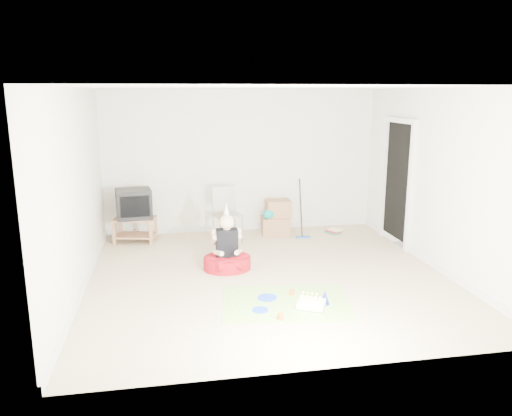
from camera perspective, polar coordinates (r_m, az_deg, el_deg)
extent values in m
plane|color=#C5B08D|center=(7.14, 1.36, -7.74)|extent=(5.00, 5.00, 0.00)
cube|color=black|center=(8.76, 15.92, 2.63)|extent=(0.02, 0.90, 2.05)
cube|color=#956343|center=(8.84, -13.70, -1.19)|extent=(0.76, 0.56, 0.03)
cube|color=#956343|center=(8.92, -13.60, -3.04)|extent=(0.76, 0.56, 0.03)
cube|color=#956343|center=(8.81, -15.92, -2.73)|extent=(0.06, 0.06, 0.43)
cube|color=#956343|center=(8.64, -11.92, -2.80)|extent=(0.06, 0.06, 0.43)
cube|color=#956343|center=(9.15, -15.25, -2.11)|extent=(0.06, 0.06, 0.43)
cube|color=#956343|center=(8.99, -11.40, -2.16)|extent=(0.06, 0.06, 0.43)
cube|color=black|center=(8.78, -13.79, 0.48)|extent=(0.64, 0.56, 0.50)
cube|color=#999A9F|center=(8.62, -3.28, -0.80)|extent=(0.52, 0.50, 0.03)
cylinder|color=#999A9F|center=(8.56, -4.56, -0.82)|extent=(0.02, 0.02, 0.98)
cylinder|color=#999A9F|center=(8.68, -2.02, -0.58)|extent=(0.02, 0.02, 0.98)
cube|color=#9C6E4B|center=(9.12, 2.25, -2.03)|extent=(0.53, 0.42, 0.33)
cube|color=#9C6E4B|center=(9.08, 2.55, -0.04)|extent=(0.44, 0.36, 0.31)
ellipsoid|color=#0B7E81|center=(8.93, 1.47, -0.69)|extent=(0.22, 0.15, 0.17)
cube|color=#235DB2|center=(8.96, 5.40, -3.34)|extent=(0.26, 0.10, 0.03)
cylinder|color=black|center=(8.83, 5.47, -0.17)|extent=(0.04, 0.35, 1.00)
cube|color=#2A7F54|center=(9.34, 8.85, -2.76)|extent=(0.27, 0.30, 0.03)
cube|color=#AE2538|center=(9.34, 8.86, -2.60)|extent=(0.27, 0.29, 0.03)
cube|color=beige|center=(9.33, 8.86, -2.43)|extent=(0.27, 0.29, 0.03)
cylinder|color=#A50F1A|center=(7.38, -3.31, -6.29)|extent=(0.69, 0.69, 0.19)
cube|color=black|center=(7.28, -3.34, -4.03)|extent=(0.32, 0.18, 0.42)
sphere|color=#D6AD8E|center=(7.19, -3.38, -1.59)|extent=(0.22, 0.22, 0.22)
cone|color=silver|center=(7.15, -3.40, -0.09)|extent=(0.12, 0.12, 0.17)
cube|color=#EE3291|center=(6.29, 3.42, -10.72)|extent=(1.70, 1.34, 0.01)
cube|color=white|center=(6.15, 6.35, -10.89)|extent=(0.40, 0.37, 0.09)
cube|color=green|center=(6.16, 6.34, -11.20)|extent=(0.40, 0.37, 0.01)
cylinder|color=beige|center=(6.09, 5.23, -10.34)|extent=(0.01, 0.01, 0.06)
cylinder|color=beige|center=(6.08, 5.75, -10.39)|extent=(0.01, 0.01, 0.06)
cylinder|color=beige|center=(6.07, 6.28, -10.44)|extent=(0.01, 0.01, 0.06)
cylinder|color=beige|center=(6.06, 6.81, -10.48)|extent=(0.01, 0.01, 0.06)
cylinder|color=beige|center=(6.06, 7.34, -10.53)|extent=(0.01, 0.01, 0.06)
cylinder|color=beige|center=(6.18, 5.41, -9.97)|extent=(0.01, 0.01, 0.06)
cylinder|color=beige|center=(6.17, 5.93, -10.02)|extent=(0.01, 0.01, 0.06)
cylinder|color=beige|center=(6.17, 6.45, -10.07)|extent=(0.01, 0.01, 0.06)
cylinder|color=beige|center=(6.16, 6.97, -10.12)|extent=(0.01, 0.01, 0.06)
cylinder|color=blue|center=(6.39, 1.27, -10.21)|extent=(0.25, 0.25, 0.01)
cylinder|color=blue|center=(6.06, 0.50, -11.57)|extent=(0.24, 0.24, 0.01)
cylinder|color=#CA5D16|center=(6.49, 4.11, -9.58)|extent=(0.07, 0.07, 0.07)
cylinder|color=#CA5D16|center=(5.83, 2.83, -12.27)|extent=(0.07, 0.07, 0.07)
cone|color=#1825AE|center=(6.25, 7.87, -10.07)|extent=(0.14, 0.14, 0.18)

